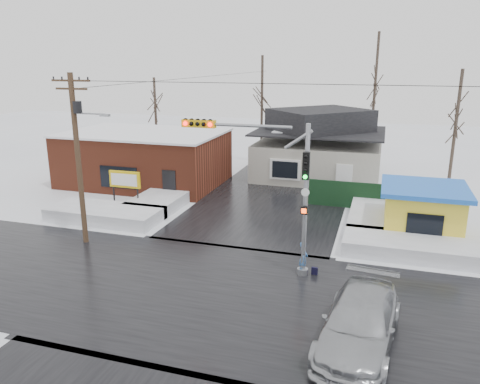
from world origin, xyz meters
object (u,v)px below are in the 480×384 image
(pedestrian, at_px, (303,258))
(traffic_signal, at_px, (271,177))
(marquee_sign, at_px, (125,181))
(kiosk, at_px, (422,211))
(utility_pole, at_px, (78,150))
(car, at_px, (360,323))

(pedestrian, bearing_deg, traffic_signal, 92.83)
(marquee_sign, height_order, kiosk, kiosk)
(utility_pole, relative_size, car, 1.52)
(marquee_sign, xyz_separation_m, kiosk, (18.50, 0.50, -0.46))
(car, bearing_deg, pedestrian, 125.16)
(traffic_signal, height_order, car, traffic_signal)
(marquee_sign, distance_m, kiosk, 18.51)
(marquee_sign, bearing_deg, car, -35.90)
(utility_pole, xyz_separation_m, pedestrian, (11.93, -0.39, -4.33))
(marquee_sign, xyz_separation_m, car, (15.81, -11.45, -1.06))
(utility_pole, bearing_deg, car, -20.30)
(utility_pole, distance_m, car, 16.28)
(kiosk, xyz_separation_m, pedestrian, (-5.50, -6.88, -0.68))
(traffic_signal, xyz_separation_m, pedestrian, (1.57, 0.15, -3.76))
(kiosk, bearing_deg, pedestrian, -128.63)
(traffic_signal, xyz_separation_m, utility_pole, (-10.36, 0.53, 0.57))
(traffic_signal, distance_m, utility_pole, 10.39)
(marquee_sign, bearing_deg, traffic_signal, -29.72)
(marquee_sign, distance_m, pedestrian, 14.53)
(utility_pole, distance_m, marquee_sign, 6.87)
(traffic_signal, relative_size, kiosk, 1.52)
(traffic_signal, height_order, marquee_sign, traffic_signal)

